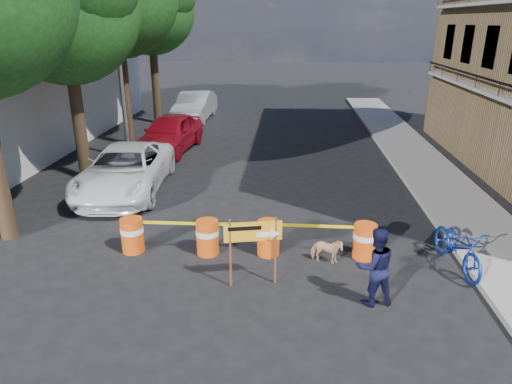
# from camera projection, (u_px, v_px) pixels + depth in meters

# --- Properties ---
(ground) EXTENTS (120.00, 120.00, 0.00)m
(ground) POSITION_uv_depth(u_px,v_px,m) (252.00, 286.00, 10.17)
(ground) COLOR black
(ground) RESTS_ON ground
(sidewalk_east) EXTENTS (2.40, 40.00, 0.15)m
(sidewalk_east) POSITION_uv_depth(u_px,v_px,m) (449.00, 195.00, 15.33)
(sidewalk_east) COLOR gray
(sidewalk_east) RESTS_ON ground
(tree_mid_a) EXTENTS (5.25, 5.00, 8.68)m
(tree_mid_a) POSITION_uv_depth(u_px,v_px,m) (65.00, 6.00, 15.04)
(tree_mid_a) COLOR #332316
(tree_mid_a) RESTS_ON ground
(tree_far) EXTENTS (5.04, 4.80, 8.84)m
(tree_far) POSITION_uv_depth(u_px,v_px,m) (151.00, 8.00, 24.30)
(tree_far) COLOR #332316
(tree_far) RESTS_ON ground
(streetlamp) EXTENTS (1.25, 0.18, 8.00)m
(streetlamp) POSITION_uv_depth(u_px,v_px,m) (120.00, 53.00, 17.89)
(streetlamp) COLOR gray
(streetlamp) RESTS_ON ground
(barrel_far_left) EXTENTS (0.58, 0.58, 0.90)m
(barrel_far_left) POSITION_uv_depth(u_px,v_px,m) (132.00, 234.00, 11.57)
(barrel_far_left) COLOR #D34D0C
(barrel_far_left) RESTS_ON ground
(barrel_mid_left) EXTENTS (0.58, 0.58, 0.90)m
(barrel_mid_left) POSITION_uv_depth(u_px,v_px,m) (207.00, 237.00, 11.45)
(barrel_mid_left) COLOR #D34D0C
(barrel_mid_left) RESTS_ON ground
(barrel_mid_right) EXTENTS (0.58, 0.58, 0.90)m
(barrel_mid_right) POSITION_uv_depth(u_px,v_px,m) (268.00, 237.00, 11.42)
(barrel_mid_right) COLOR #D34D0C
(barrel_mid_right) RESTS_ON ground
(barrel_far_right) EXTENTS (0.58, 0.58, 0.90)m
(barrel_far_right) POSITION_uv_depth(u_px,v_px,m) (365.00, 240.00, 11.25)
(barrel_far_right) COLOR #D34D0C
(barrel_far_right) RESTS_ON ground
(detour_sign) EXTENTS (1.25, 0.36, 1.63)m
(detour_sign) POSITION_uv_depth(u_px,v_px,m) (260.00, 237.00, 9.85)
(detour_sign) COLOR #592D19
(detour_sign) RESTS_ON ground
(pedestrian) EXTENTS (0.96, 0.82, 1.71)m
(pedestrian) POSITION_uv_depth(u_px,v_px,m) (375.00, 267.00, 9.29)
(pedestrian) COLOR black
(pedestrian) RESTS_ON ground
(bicycle) EXTENTS (0.92, 1.24, 2.15)m
(bicycle) POSITION_uv_depth(u_px,v_px,m) (461.00, 226.00, 10.59)
(bicycle) COLOR #13309B
(bicycle) RESTS_ON ground
(dog) EXTENTS (0.84, 0.50, 0.66)m
(dog) POSITION_uv_depth(u_px,v_px,m) (327.00, 250.00, 11.06)
(dog) COLOR #DFB180
(dog) RESTS_ON ground
(suv_white) EXTENTS (2.89, 5.69, 1.54)m
(suv_white) POSITION_uv_depth(u_px,v_px,m) (125.00, 170.00, 15.58)
(suv_white) COLOR white
(suv_white) RESTS_ON ground
(sedan_red) EXTENTS (2.48, 5.02, 1.65)m
(sedan_red) POSITION_uv_depth(u_px,v_px,m) (170.00, 133.00, 20.48)
(sedan_red) COLOR #A40D1E
(sedan_red) RESTS_ON ground
(sedan_silver) EXTENTS (1.92, 5.06, 1.65)m
(sedan_silver) POSITION_uv_depth(u_px,v_px,m) (195.00, 106.00, 26.95)
(sedan_silver) COLOR silver
(sedan_silver) RESTS_ON ground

